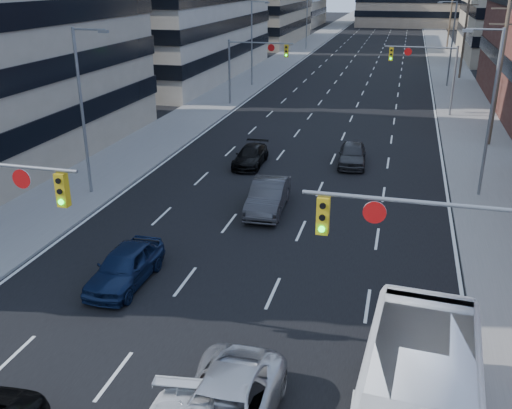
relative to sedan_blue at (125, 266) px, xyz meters
name	(u,v)px	position (x,y,z in m)	size (l,w,h in m)	color
road_surface	(382,31)	(4.03, 118.67, -0.75)	(18.00, 300.00, 0.02)	black
sidewalk_left	(332,29)	(-7.47, 118.67, -0.68)	(5.00, 300.00, 0.15)	slate
sidewalk_right	(435,32)	(15.53, 118.67, -0.68)	(5.00, 300.00, 0.15)	slate
signal_near_right	(445,256)	(11.48, -3.33, 3.57)	(6.59, 0.33, 6.00)	slate
signal_far_left	(253,59)	(-3.66, 33.67, 3.54)	(6.09, 0.33, 6.00)	slate
signal_far_right	(427,66)	(11.71, 33.67, 3.54)	(6.09, 0.33, 6.00)	slate
utility_pole_block	(501,64)	(16.23, 24.67, 5.02)	(2.20, 0.28, 11.00)	#4C3D2D
utility_pole_midblock	(466,29)	(16.23, 54.67, 5.02)	(2.20, 0.28, 11.00)	#4C3D2D
utility_pole_distant	(451,14)	(16.23, 84.67, 5.02)	(2.20, 0.28, 11.00)	#4C3D2D
streetlight_left_near	(84,105)	(-6.31, 8.67, 4.29)	(2.03, 0.22, 9.00)	slate
streetlight_left_mid	(253,39)	(-6.31, 43.67, 4.29)	(2.03, 0.22, 9.00)	slate
streetlight_left_far	(308,18)	(-6.31, 78.67, 4.29)	(2.03, 0.22, 9.00)	slate
streetlight_right_near	(489,106)	(14.37, 13.67, 4.29)	(2.03, 0.22, 9.00)	slate
streetlight_right_far	(451,40)	(14.37, 48.67, 4.29)	(2.03, 0.22, 9.00)	slate
sedan_blue	(125,266)	(0.00, 0.00, 0.00)	(1.79, 4.45, 1.52)	#0E1C3A
sedan_grey_center	(268,196)	(3.70, 8.77, 0.04)	(1.69, 4.86, 1.60)	#313133
sedan_black_far	(251,156)	(0.82, 16.00, -0.14)	(1.73, 4.26, 1.23)	black
sedan_grey_right	(352,154)	(7.15, 17.72, -0.03)	(1.72, 4.28, 1.46)	#2D2E30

